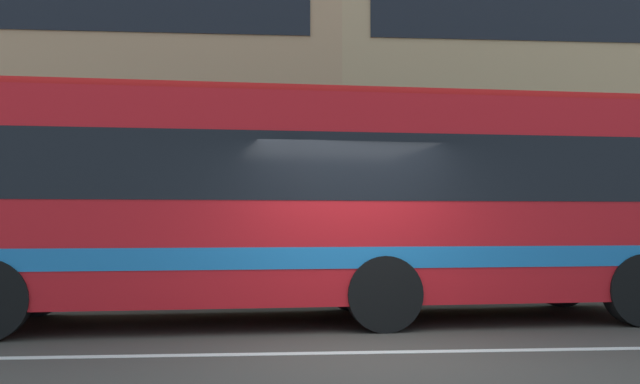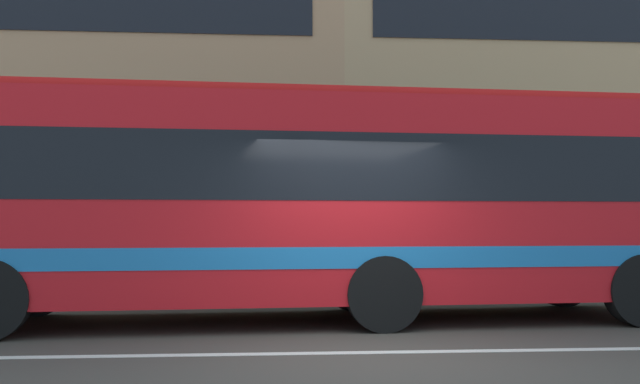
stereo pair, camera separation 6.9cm
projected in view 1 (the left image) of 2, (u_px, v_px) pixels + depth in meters
ground_plane at (370, 353)px, 7.70m from camera, size 160.00×160.00×0.00m
lane_centre_line at (370, 352)px, 7.70m from camera, size 60.00×0.16×0.01m
hedge_row_far at (503, 264)px, 14.38m from camera, size 12.89×1.10×1.12m
apartment_block_right at (596, 73)px, 24.50m from camera, size 19.11×10.11×13.32m
transit_bus at (323, 198)px, 10.25m from camera, size 10.69×3.13×3.26m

